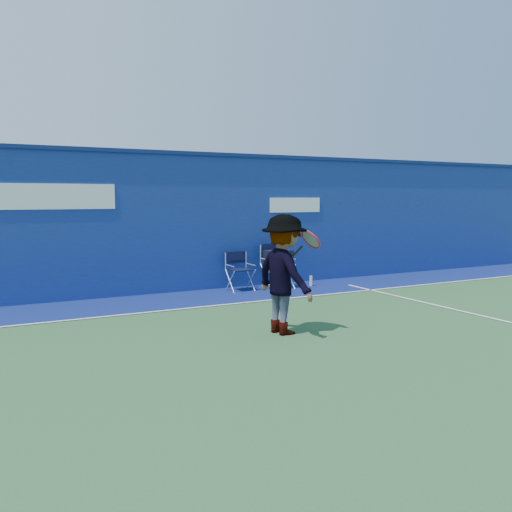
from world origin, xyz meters
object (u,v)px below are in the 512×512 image
water_bottle (311,281)px  tennis_player (284,274)px  directors_chair_left (240,278)px  directors_chair_right (278,270)px

water_bottle → tennis_player: 4.59m
tennis_player → directors_chair_left: bearing=74.1°
water_bottle → tennis_player: tennis_player is taller
directors_chair_left → water_bottle: bearing=-7.4°
directors_chair_left → tennis_player: size_ratio=0.48×
directors_chair_left → tennis_player: bearing=-105.9°
directors_chair_right → tennis_player: (-1.97, -3.63, 0.49)m
directors_chair_left → water_bottle: (1.75, -0.23, -0.16)m
tennis_player → water_bottle: bearing=51.4°
directors_chair_left → tennis_player: tennis_player is taller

